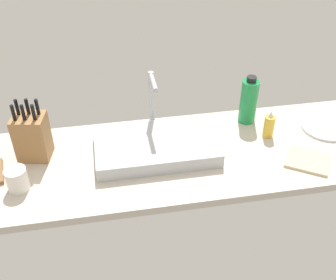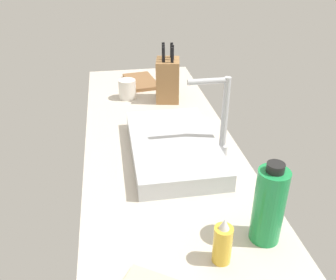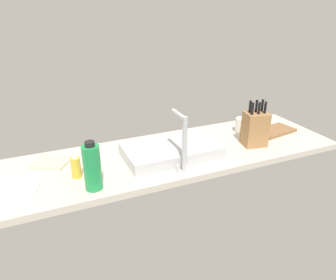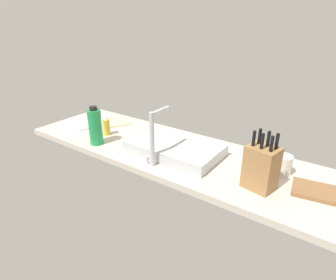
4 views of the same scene
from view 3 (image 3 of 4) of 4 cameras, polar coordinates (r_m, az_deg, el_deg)
countertop_slab at (r=180.79cm, az=0.13°, el=-2.84°), size 198.70×57.75×3.50cm
sink_basin at (r=175.85cm, az=0.58°, el=-1.88°), size 51.59×30.25×6.24cm
faucet at (r=155.84cm, az=2.68°, el=0.24°), size 5.50×14.98×28.93cm
knife_block at (r=192.76cm, az=15.24°, el=1.99°), size 14.83×13.08×26.89cm
cutting_board at (r=219.26cm, az=18.48°, el=1.59°), size 27.78×18.67×1.80cm
soap_bottle at (r=160.28cm, az=-16.07°, el=-4.58°), size 4.68×4.68×13.19cm
water_bottle at (r=146.60cm, az=-13.36°, el=-4.72°), size 7.97×7.97×23.43cm
dinner_plate at (r=161.58cm, az=-26.12°, el=-8.10°), size 23.34×23.34×1.20cm
dish_towel at (r=179.71cm, az=-20.08°, el=-3.75°), size 22.87×22.25×1.20cm
coffee_mug at (r=211.83cm, az=13.02°, el=2.57°), size 8.38×8.38×9.43cm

